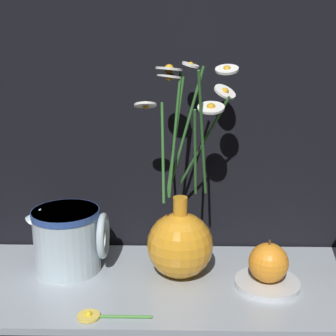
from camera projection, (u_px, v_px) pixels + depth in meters
ground_plane at (163, 287)px, 0.85m from camera, size 6.00×6.00×0.00m
shelf at (163, 284)px, 0.85m from camera, size 0.88×0.30×0.01m
vase_with_flowers at (180, 237)px, 0.85m from camera, size 0.19×0.17×0.39m
ceramic_pitcher at (68, 237)px, 0.87m from camera, size 0.15×0.13×0.13m
saucer_plate at (267, 283)px, 0.83m from camera, size 0.12×0.12×0.01m
orange_fruit at (268, 263)px, 0.82m from camera, size 0.07×0.07×0.08m
loose_daisy at (98, 316)px, 0.74m from camera, size 0.12×0.04×0.01m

